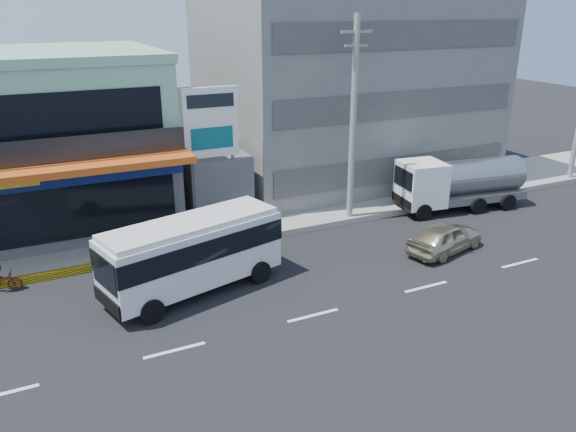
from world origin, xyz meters
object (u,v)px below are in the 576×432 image
object	(u,v)px
satellite_dish	(211,150)
sedan	(445,237)
shop_building	(32,145)
billboard	(211,131)
utility_pole_near	(353,121)
tanker_truck	(457,183)
concrete_building	(344,63)
minibus	(192,249)

from	to	relation	value
satellite_dish	sedan	size ratio (longest dim) A/B	0.38
sedan	shop_building	bearing A→B (deg)	39.73
shop_building	sedan	size ratio (longest dim) A/B	3.12
satellite_dish	billboard	xyz separation A→B (m)	(-0.50, -1.80, 1.35)
satellite_dish	utility_pole_near	world-z (taller)	utility_pole_near
shop_building	utility_pole_near	distance (m)	15.50
utility_pole_near	sedan	xyz separation A→B (m)	(1.88, -5.02, -4.47)
satellite_dish	tanker_truck	bearing A→B (deg)	-20.21
utility_pole_near	tanker_truck	xyz separation A→B (m)	(6.11, -0.86, -3.66)
billboard	concrete_building	bearing A→B (deg)	28.92
billboard	tanker_truck	size ratio (longest dim) A/B	0.95
utility_pole_near	tanker_truck	world-z (taller)	utility_pole_near
concrete_building	billboard	distance (m)	12.17
satellite_dish	minibus	distance (m)	8.25
billboard	utility_pole_near	distance (m)	6.75
concrete_building	tanker_truck	bearing A→B (deg)	-76.01
billboard	sedan	size ratio (longest dim) A/B	1.74
minibus	sedan	distance (m)	11.23
minibus	sedan	bearing A→B (deg)	-6.42
billboard	tanker_truck	xyz separation A→B (m)	(12.61, -2.66, -3.44)
shop_building	billboard	distance (m)	8.92
satellite_dish	sedan	xyz separation A→B (m)	(7.88, -8.62, -2.90)
billboard	sedan	distance (m)	11.61
minibus	utility_pole_near	bearing A→B (deg)	22.18
billboard	tanker_truck	distance (m)	13.34
satellite_dish	utility_pole_near	xyz separation A→B (m)	(6.00, -3.60, 1.57)
shop_building	tanker_truck	size ratio (longest dim) A/B	1.71
tanker_truck	utility_pole_near	bearing A→B (deg)	172.01
utility_pole_near	minibus	xyz separation A→B (m)	(-9.24, -3.76, -3.43)
billboard	utility_pole_near	size ratio (longest dim) A/B	0.69
billboard	tanker_truck	world-z (taller)	billboard
utility_pole_near	sedan	world-z (taller)	utility_pole_near
sedan	tanker_truck	world-z (taller)	tanker_truck
satellite_dish	tanker_truck	world-z (taller)	satellite_dish
satellite_dish	sedan	distance (m)	12.03
tanker_truck	satellite_dish	bearing A→B (deg)	159.79
utility_pole_near	concrete_building	bearing A→B (deg)	62.24
sedan	tanker_truck	distance (m)	5.98
billboard	utility_pole_near	world-z (taller)	utility_pole_near
concrete_building	utility_pole_near	distance (m)	8.79
minibus	shop_building	bearing A→B (deg)	114.81
concrete_building	minibus	world-z (taller)	concrete_building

